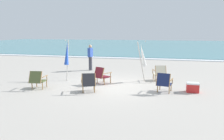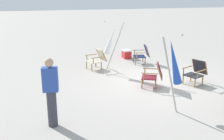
{
  "view_description": "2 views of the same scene",
  "coord_description": "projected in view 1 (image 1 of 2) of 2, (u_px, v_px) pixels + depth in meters",
  "views": [
    {
      "loc": [
        2.29,
        -9.43,
        2.46
      ],
      "look_at": [
        -0.08,
        0.39,
        0.66
      ],
      "focal_mm": 35.0,
      "sensor_mm": 36.0,
      "label": 1
    },
    {
      "loc": [
        -7.96,
        3.91,
        2.99
      ],
      "look_at": [
        -0.45,
        1.64,
        0.67
      ],
      "focal_mm": 42.0,
      "sensor_mm": 36.0,
      "label": 2
    }
  ],
  "objects": [
    {
      "name": "beach_chair_back_right",
      "position": [
        89.0,
        82.0,
        8.84
      ],
      "size": [
        0.79,
        0.85,
        0.81
      ],
      "color": "#28282D",
      "rests_on": "ground"
    },
    {
      "name": "umbrella_furled_white",
      "position": [
        143.0,
        55.0,
        10.57
      ],
      "size": [
        0.46,
        0.77,
        2.01
      ],
      "color": "#B7B2A8",
      "rests_on": "ground"
    },
    {
      "name": "beach_chair_far_center",
      "position": [
        160.0,
        73.0,
        10.87
      ],
      "size": [
        0.74,
        0.84,
        0.8
      ],
      "color": "beige",
      "rests_on": "ground"
    },
    {
      "name": "ground_plane",
      "position": [
        112.0,
        86.0,
        9.99
      ],
      "size": [
        80.0,
        80.0,
        0.0
      ],
      "primitive_type": "plane",
      "color": "#B2AAA0"
    },
    {
      "name": "cooler_box",
      "position": [
        193.0,
        87.0,
        8.91
      ],
      "size": [
        0.49,
        0.35,
        0.4
      ],
      "color": "red",
      "rests_on": "ground"
    },
    {
      "name": "beach_chair_front_left",
      "position": [
        164.0,
        82.0,
        8.81
      ],
      "size": [
        0.69,
        0.77,
        0.82
      ],
      "color": "#19234C",
      "rests_on": "ground"
    },
    {
      "name": "person_near_chairs",
      "position": [
        90.0,
        57.0,
        13.85
      ],
      "size": [
        0.26,
        0.37,
        1.63
      ],
      "color": "#383842",
      "rests_on": "ground"
    },
    {
      "name": "beach_chair_mid_center",
      "position": [
        38.0,
        79.0,
        9.35
      ],
      "size": [
        0.66,
        0.77,
        0.81
      ],
      "color": "#515B33",
      "rests_on": "ground"
    },
    {
      "name": "surf_band",
      "position": [
        138.0,
        58.0,
        19.86
      ],
      "size": [
        80.0,
        1.1,
        0.06
      ],
      "primitive_type": "cube",
      "color": "white",
      "rests_on": "ground"
    },
    {
      "name": "beach_chair_back_left",
      "position": [
        102.0,
        75.0,
        10.27
      ],
      "size": [
        0.82,
        0.86,
        0.82
      ],
      "color": "maroon",
      "rests_on": "ground"
    },
    {
      "name": "sea",
      "position": [
        152.0,
        45.0,
        39.29
      ],
      "size": [
        80.0,
        40.0,
        0.1
      ],
      "primitive_type": "cube",
      "color": "teal",
      "rests_on": "ground"
    },
    {
      "name": "umbrella_furled_blue",
      "position": [
        67.0,
        54.0,
        10.98
      ],
      "size": [
        0.31,
        0.68,
        2.06
      ],
      "color": "#B7B2A8",
      "rests_on": "ground"
    }
  ]
}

